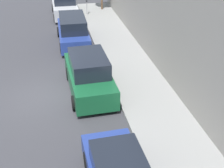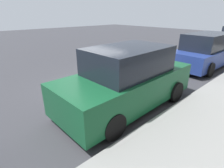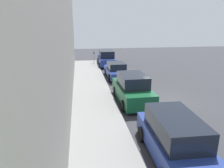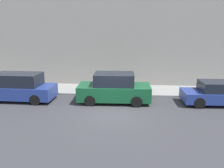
% 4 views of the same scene
% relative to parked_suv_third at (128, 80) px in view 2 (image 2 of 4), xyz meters
% --- Properties ---
extents(ground_plane, '(60.00, 60.00, 0.00)m').
position_rel_parked_suv_third_xyz_m(ground_plane, '(-2.30, -0.03, -0.93)').
color(ground_plane, '#38383D').
extents(sidewalk, '(2.92, 32.00, 0.15)m').
position_rel_parked_suv_third_xyz_m(sidewalk, '(2.66, -0.03, -0.85)').
color(sidewalk, gray).
rests_on(sidewalk, ground_plane).
extents(parked_suv_third, '(2.08, 4.84, 1.98)m').
position_rel_parked_suv_third_xyz_m(parked_suv_third, '(0.00, 0.00, 0.00)').
color(parked_suv_third, '#14512D').
rests_on(parked_suv_third, ground_plane).
extents(parked_minivan_fourth, '(2.03, 4.95, 1.90)m').
position_rel_parked_suv_third_xyz_m(parked_minivan_fourth, '(-0.13, 6.58, -0.01)').
color(parked_minivan_fourth, navy).
rests_on(parked_minivan_fourth, ground_plane).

